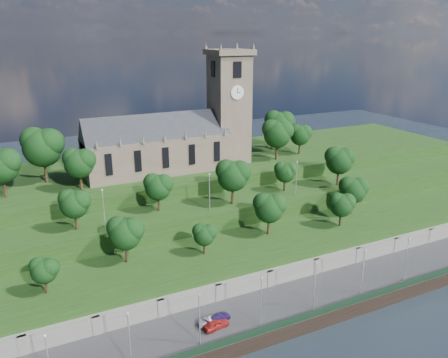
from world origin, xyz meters
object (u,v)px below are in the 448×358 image
car_left (216,324)px  car_middle (211,321)px  car_right (218,319)px  church (177,136)px

car_left → car_middle: bearing=9.9°
car_right → church: bearing=-33.0°
church → car_middle: church is taller
car_left → car_right: 1.42m
church → car_right: church is taller
church → car_right: size_ratio=8.37×
church → car_right: bearing=-101.8°
car_right → car_middle: bearing=75.2°
car_left → church: bearing=-22.3°
car_left → car_right: size_ratio=0.91×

